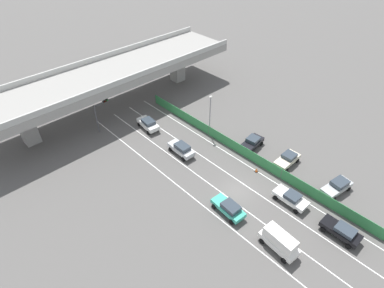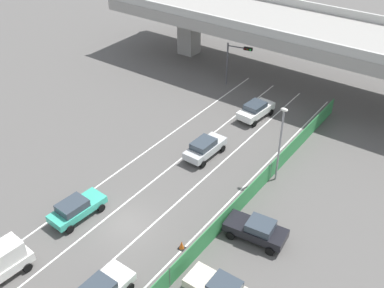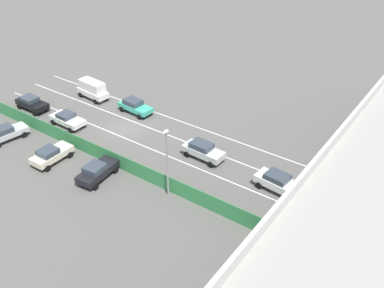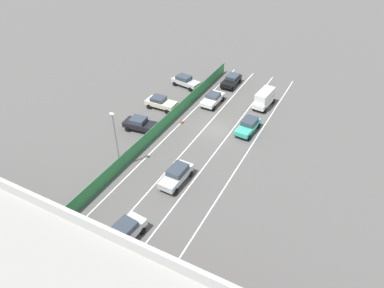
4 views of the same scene
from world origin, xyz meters
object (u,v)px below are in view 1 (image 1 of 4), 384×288
Objects in this scene: car_sedan_black at (342,231)px; car_sedan_silver at (181,149)px; parked_sedan_cream at (287,159)px; car_van_white at (279,241)px; traffic_cone at (257,170)px; parked_wagon_silver at (337,186)px; parked_sedan_dark at (252,143)px; car_hatchback_white at (148,124)px; street_lamp at (210,111)px; car_taxi_teal at (229,208)px; car_sedan_white at (291,198)px; traffic_light at (100,111)px.

car_sedan_black is 0.98× the size of car_sedan_silver.
car_sedan_silver is 1.05× the size of parked_sedan_cream.
car_van_white is at bearing -99.15° from car_sedan_silver.
traffic_cone is at bearing 156.00° from parked_sedan_cream.
parked_wagon_silver is 1.03× the size of parked_sedan_dark.
car_hatchback_white is 1.01× the size of car_sedan_silver.
parked_sedan_cream is (-0.13, 7.30, -0.01)m from parked_wagon_silver.
street_lamp is at bearing 106.16° from parked_sedan_dark.
car_sedan_white is at bearing -31.83° from car_taxi_teal.
car_sedan_white is 0.96× the size of car_van_white.
traffic_light is at bearing 93.56° from car_van_white.
traffic_light is (-2.00, 32.18, 2.22)m from car_van_white.
parked_wagon_silver is (12.69, -7.19, 0.00)m from car_taxi_teal.
car_sedan_silver is 21.41m from parked_wagon_silver.
parked_wagon_silver is 13.08m from parked_sedan_dark.
car_hatchback_white is 20.83m from car_taxi_teal.
street_lamp is 11.50m from traffic_cone.
traffic_light reaches higher than car_taxi_teal.
car_van_white is 19.14m from car_sedan_silver.
car_sedan_black is 12.59m from car_taxi_teal.
traffic_cone is (1.44, 6.25, -0.53)m from car_sedan_white.
car_sedan_silver is 0.95× the size of parked_wagon_silver.
street_lamp reaches higher than traffic_light.
parked_sedan_cream is (5.81, 4.30, 0.05)m from car_sedan_white.
car_sedan_white is 0.98× the size of car_sedan_silver.
parked_sedan_cream is (5.95, 10.83, 0.01)m from car_sedan_black.
car_hatchback_white is 19.02m from traffic_cone.
car_van_white is 0.97× the size of parked_wagon_silver.
car_hatchback_white reaches higher than traffic_cone.
car_van_white is at bearing -116.24° from street_lamp.
car_hatchback_white is (-3.12, 24.70, 0.10)m from car_sedan_white.
car_hatchback_white is 6.59× the size of traffic_cone.
car_van_white is at bearing 148.80° from car_sedan_black.
street_lamp is at bearing 6.29° from car_sedan_silver.
car_van_white is 32.32m from traffic_light.
traffic_light is at bearing 113.98° from parked_wagon_silver.
car_hatchback_white reaches higher than parked_sedan_cream.
car_hatchback_white is 0.96× the size of parked_wagon_silver.
car_sedan_silver reaches higher than car_sedan_black.
car_hatchback_white is 0.99× the size of parked_sedan_dark.
car_sedan_black is at bearing -81.65° from car_sedan_silver.
car_van_white is at bearing -86.44° from traffic_light.
car_hatchback_white is 7.69m from traffic_light.
car_taxi_teal is at bearing -86.00° from traffic_light.
car_sedan_white is 30.84m from traffic_light.
car_taxi_teal is at bearing -105.20° from car_sedan_silver.
car_van_white is 0.91× the size of traffic_light.
car_sedan_silver is at bearing -69.21° from traffic_light.
car_taxi_teal is 1.01× the size of car_sedan_silver.
street_lamp is at bearing 79.47° from car_sedan_white.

